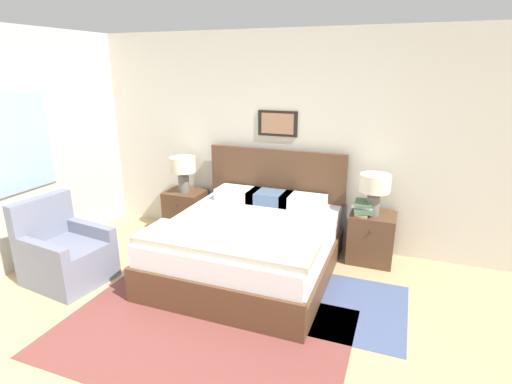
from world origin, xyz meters
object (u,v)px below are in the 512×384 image
bed (249,244)px  armchair (65,255)px  nightstand_by_door (371,238)px  table_lamp_by_door (375,187)px  table_lamp_near_window (183,168)px  nightstand_near_window (186,211)px

bed → armchair: bed is taller
nightstand_by_door → table_lamp_by_door: size_ratio=1.22×
armchair → table_lamp_near_window: bearing=168.6°
nightstand_near_window → table_lamp_near_window: (0.00, -0.03, 0.62)m
bed → nightstand_near_window: size_ratio=3.34×
armchair → nightstand_near_window: (0.53, 1.60, -0.00)m
bed → table_lamp_by_door: bearing=30.3°
armchair → table_lamp_by_door: 3.41m
armchair → nightstand_by_door: armchair is taller
bed → table_lamp_near_window: bearing=149.9°
armchair → nightstand_by_door: 3.37m
bed → table_lamp_by_door: (1.21, 0.71, 0.58)m
bed → nightstand_near_window: (-1.22, 0.73, -0.04)m
bed → nightstand_by_door: size_ratio=3.34×
table_lamp_near_window → table_lamp_by_door: 2.43m
armchair → table_lamp_near_window: table_lamp_near_window is taller
armchair → table_lamp_by_door: size_ratio=1.86×
bed → armchair: size_ratio=2.19×
nightstand_by_door → table_lamp_near_window: (-2.44, -0.03, 0.62)m
bed → table_lamp_by_door: 1.52m
nightstand_by_door → table_lamp_near_window: bearing=-179.4°
table_lamp_by_door → nightstand_by_door: bearing=63.9°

